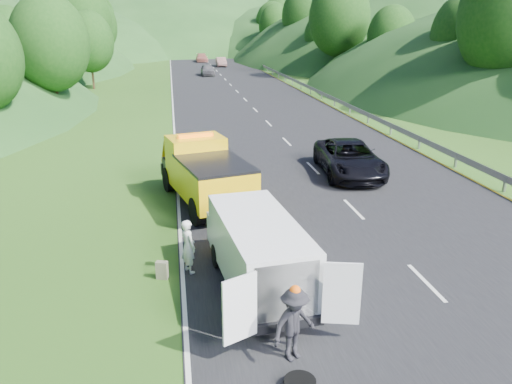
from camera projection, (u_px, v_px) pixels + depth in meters
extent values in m
plane|color=#38661E|center=(307.00, 260.00, 15.73)|extent=(320.00, 320.00, 0.00)
cube|color=black|center=(237.00, 92.00, 53.52)|extent=(14.00, 200.00, 0.02)
cube|color=gray|center=(279.00, 78.00, 66.32)|extent=(0.06, 140.00, 1.52)
cylinder|color=black|center=(169.00, 179.00, 21.96)|extent=(0.61, 1.12, 1.06)
cylinder|color=black|center=(213.00, 174.00, 22.71)|extent=(0.61, 1.12, 1.06)
cylinder|color=black|center=(197.00, 211.00, 18.27)|extent=(0.61, 1.12, 1.06)
cylinder|color=black|center=(248.00, 204.00, 19.02)|extent=(0.61, 1.12, 1.06)
cube|color=yellow|center=(196.00, 160.00, 21.23)|extent=(2.62, 2.19, 2.02)
cube|color=yellow|center=(214.00, 182.00, 19.24)|extent=(3.13, 4.06, 1.38)
cube|color=black|center=(214.00, 163.00, 19.00)|extent=(3.13, 4.06, 0.11)
cube|color=black|center=(189.00, 166.00, 22.52)|extent=(2.36, 1.74, 0.74)
cube|color=black|center=(185.00, 167.00, 23.15)|extent=(2.22, 0.74, 0.53)
cube|color=yellow|center=(186.00, 149.00, 22.62)|extent=(2.26, 1.32, 1.16)
cube|color=orange|center=(195.00, 136.00, 20.88)|extent=(1.51, 0.61, 0.17)
cube|color=black|center=(191.00, 148.00, 21.75)|extent=(1.98, 0.56, 0.96)
cylinder|color=black|center=(218.00, 256.00, 15.17)|extent=(0.35, 0.76, 0.74)
cylinder|color=black|center=(270.00, 250.00, 15.59)|extent=(0.35, 0.76, 0.74)
cylinder|color=black|center=(242.00, 310.00, 12.32)|extent=(0.35, 0.76, 0.74)
cylinder|color=black|center=(305.00, 301.00, 12.74)|extent=(0.35, 0.76, 0.74)
cube|color=white|center=(259.00, 249.00, 13.59)|extent=(2.36, 4.95, 1.70)
cube|color=white|center=(237.00, 227.00, 16.02)|extent=(1.91, 1.01, 0.92)
cube|color=black|center=(239.00, 207.00, 15.61)|extent=(1.72, 0.48, 0.77)
cube|color=black|center=(286.00, 292.00, 11.45)|extent=(1.57, 0.25, 1.47)
cube|color=white|center=(240.00, 309.00, 10.77)|extent=(0.81, 0.43, 1.56)
cube|color=white|center=(342.00, 294.00, 11.37)|extent=(0.86, 0.27, 1.56)
cube|color=black|center=(287.00, 325.00, 11.63)|extent=(1.84, 0.33, 0.23)
imported|color=silver|center=(189.00, 272.00, 14.97)|extent=(0.67, 0.74, 1.66)
imported|color=tan|center=(243.00, 271.00, 15.05)|extent=(0.58, 0.50, 1.02)
imported|color=black|center=(293.00, 358.00, 11.13)|extent=(1.29, 1.07, 1.73)
cube|color=#67644D|center=(162.00, 270.00, 14.50)|extent=(0.38, 0.28, 0.54)
imported|color=black|center=(348.00, 174.00, 24.52)|extent=(3.22, 6.03, 1.61)
imported|color=#4F4E53|center=(208.00, 76.00, 69.48)|extent=(1.80, 4.48, 1.53)
imported|color=#7D5753|center=(221.00, 66.00, 83.44)|extent=(1.55, 4.45, 1.47)
imported|color=#AA6255|center=(202.00, 62.00, 92.82)|extent=(2.05, 5.04, 1.46)
imported|color=brown|center=(206.00, 52.00, 122.76)|extent=(1.80, 4.48, 1.53)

